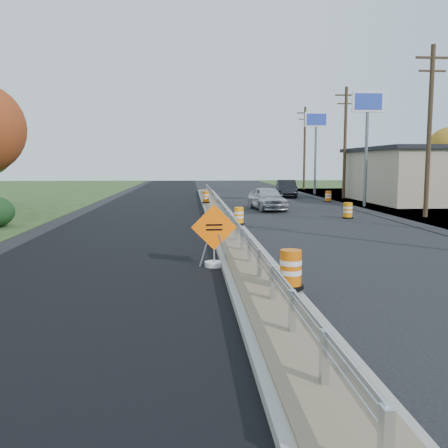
{
  "coord_description": "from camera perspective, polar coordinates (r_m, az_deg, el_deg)",
  "views": [
    {
      "loc": [
        -1.7,
        -17.99,
        3.03
      ],
      "look_at": [
        -0.61,
        -2.24,
        1.1
      ],
      "focal_mm": 40.0,
      "sensor_mm": 36.0,
      "label": 1
    }
  ],
  "objects": [
    {
      "name": "caution_sign",
      "position": [
        14.6,
        -1.14,
        -3.13
      ],
      "size": [
        1.34,
        0.56,
        1.85
      ],
      "rotation": [
        0.0,
        0.0,
        0.05
      ],
      "color": "white",
      "rests_on": "ground"
    },
    {
      "name": "utility_pole_nmid",
      "position": [
        44.06,
        13.67,
        9.25
      ],
      "size": [
        1.9,
        0.26,
        9.4
      ],
      "color": "#473523",
      "rests_on": "ground"
    },
    {
      "name": "milled_overlay",
      "position": [
        28.28,
        -9.41,
        0.74
      ],
      "size": [
        7.2,
        120.0,
        0.01
      ],
      "primitive_type": "cube",
      "color": "black",
      "rests_on": "ground"
    },
    {
      "name": "utility_pole_north",
      "position": [
        58.53,
        9.19,
        8.74
      ],
      "size": [
        1.9,
        0.26,
        9.4
      ],
      "color": "#473523",
      "rests_on": "ground"
    },
    {
      "name": "ground",
      "position": [
        18.32,
        1.42,
        -2.55
      ],
      "size": [
        140.0,
        140.0,
        0.0
      ],
      "primitive_type": "plane",
      "color": "black",
      "rests_on": "ground"
    },
    {
      "name": "pylon_sign_mid",
      "position": [
        36.28,
        16.09,
        12.15
      ],
      "size": [
        2.2,
        0.3,
        7.9
      ],
      "color": "slate",
      "rests_on": "ground"
    },
    {
      "name": "barrel_shoulder_near",
      "position": [
        28.3,
        13.97,
        1.47
      ],
      "size": [
        0.6,
        0.6,
        0.88
      ],
      "color": "black",
      "rests_on": "ground"
    },
    {
      "name": "barrel_shoulder_mid",
      "position": [
        40.15,
        11.82,
        3.08
      ],
      "size": [
        0.59,
        0.59,
        0.86
      ],
      "color": "black",
      "rests_on": "ground"
    },
    {
      "name": "guardrail",
      "position": [
        27.14,
        -0.35,
        2.1
      ],
      "size": [
        0.1,
        46.15,
        0.72
      ],
      "color": "silver",
      "rests_on": "median"
    },
    {
      "name": "barrel_median_mid",
      "position": [
        22.9,
        1.7,
        0.91
      ],
      "size": [
        0.54,
        0.54,
        0.8
      ],
      "color": "black",
      "rests_on": "median"
    },
    {
      "name": "median",
      "position": [
        26.21,
        -0.21,
        0.57
      ],
      "size": [
        1.6,
        55.0,
        0.23
      ],
      "color": "gray",
      "rests_on": "ground"
    },
    {
      "name": "car_silver",
      "position": [
        32.65,
        4.96,
        2.95
      ],
      "size": [
        2.37,
        4.65,
        1.52
      ],
      "primitive_type": "imported",
      "rotation": [
        0.0,
        0.0,
        0.13
      ],
      "color": "#B9B9BE",
      "rests_on": "ground"
    },
    {
      "name": "utility_pole_smid",
      "position": [
        30.1,
        22.43,
        10.08
      ],
      "size": [
        1.9,
        0.26,
        9.4
      ],
      "color": "#473523",
      "rests_on": "ground"
    },
    {
      "name": "barrel_median_near",
      "position": [
        11.31,
        7.63,
        -5.24
      ],
      "size": [
        0.6,
        0.6,
        0.88
      ],
      "color": "black",
      "rests_on": "median"
    },
    {
      "name": "barrel_median_far",
      "position": [
        35.45,
        -2.09,
        3.07
      ],
      "size": [
        0.56,
        0.56,
        0.83
      ],
      "color": "black",
      "rests_on": "median"
    },
    {
      "name": "pylon_sign_north",
      "position": [
        49.63,
        10.47,
        10.83
      ],
      "size": [
        2.2,
        0.3,
        7.9
      ],
      "color": "slate",
      "rests_on": "ground"
    },
    {
      "name": "car_dark_mid",
      "position": [
        45.29,
        7.15,
        4.04
      ],
      "size": [
        2.14,
        4.8,
        1.53
      ],
      "primitive_type": "imported",
      "rotation": [
        0.0,
        0.0,
        -0.11
      ],
      "color": "black",
      "rests_on": "ground"
    }
  ]
}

